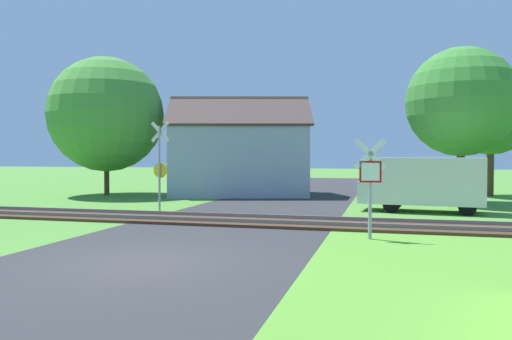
% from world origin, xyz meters
% --- Properties ---
extents(ground_plane, '(160.00, 160.00, 0.00)m').
position_xyz_m(ground_plane, '(0.00, 0.00, 0.00)').
color(ground_plane, '#4C8433').
extents(road_asphalt, '(6.95, 80.00, 0.01)m').
position_xyz_m(road_asphalt, '(0.00, 2.00, 0.00)').
color(road_asphalt, '#2D2D30').
rests_on(road_asphalt, ground).
extents(grass_verge, '(6.00, 20.00, 0.01)m').
position_xyz_m(grass_verge, '(6.48, -2.00, 0.00)').
color(grass_verge, '#54912D').
rests_on(grass_verge, ground).
extents(rail_track, '(60.00, 2.60, 0.22)m').
position_xyz_m(rail_track, '(0.00, 6.76, 0.06)').
color(rail_track, '#422D1E').
rests_on(rail_track, ground).
extents(stop_sign_near, '(0.87, 0.18, 2.81)m').
position_xyz_m(stop_sign_near, '(4.68, 4.27, 1.65)').
color(stop_sign_near, '#9E9EA5').
rests_on(stop_sign_near, ground).
extents(crossing_sign_far, '(0.87, 0.18, 3.75)m').
position_xyz_m(crossing_sign_far, '(-4.02, 9.19, 2.05)').
color(crossing_sign_far, '#9E9EA5').
rests_on(crossing_sign_far, ground).
extents(house, '(9.35, 7.67, 5.83)m').
position_xyz_m(house, '(-3.30, 18.51, 2.18)').
color(house, '#99A3B7').
rests_on(house, ground).
extents(tree_far, '(4.66, 4.66, 7.04)m').
position_xyz_m(tree_far, '(10.91, 21.20, 4.69)').
color(tree_far, '#513823').
rests_on(tree_far, ground).
extents(tree_left, '(6.70, 6.70, 8.09)m').
position_xyz_m(tree_left, '(-10.81, 16.29, 4.73)').
color(tree_left, '#513823').
rests_on(tree_left, ground).
extents(tree_right, '(5.25, 5.25, 7.54)m').
position_xyz_m(tree_right, '(8.61, 15.94, 4.91)').
color(tree_right, '#513823').
rests_on(tree_right, ground).
extents(mail_truck, '(5.07, 2.38, 2.24)m').
position_xyz_m(mail_truck, '(6.66, 11.75, 1.24)').
color(mail_truck, silver).
rests_on(mail_truck, ground).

